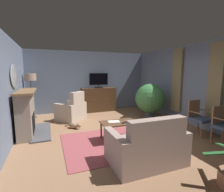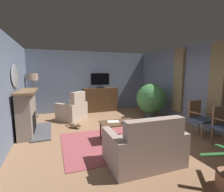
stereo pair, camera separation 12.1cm
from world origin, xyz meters
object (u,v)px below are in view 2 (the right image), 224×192
fireplace (28,113)px  folded_newspaper (113,121)px  sofa_floral (145,148)px  television (100,80)px  armchair_near_window (73,111)px  wall_mirror_oval (15,76)px  tv_remote (124,123)px  potted_plant_on_hearth_side (151,99)px  tv_cabinet (100,100)px  side_chair_tucked_against_wall (199,117)px  coffee_table (118,124)px  floor_lamp (32,80)px  cat (75,125)px

fireplace → folded_newspaper: size_ratio=5.40×
folded_newspaper → sofa_floral: size_ratio=0.21×
television → folded_newspaper: 3.37m
fireplace → armchair_near_window: bearing=36.3°
wall_mirror_oval → tv_remote: (2.61, -1.46, -1.17)m
wall_mirror_oval → television: size_ratio=1.13×
television → armchair_near_window: 1.95m
tv_remote → potted_plant_on_hearth_side: 2.47m
tv_cabinet → sofa_floral: size_ratio=1.09×
television → side_chair_tucked_against_wall: bearing=-63.5°
folded_newspaper → potted_plant_on_hearth_side: potted_plant_on_hearth_side is taller
television → tv_remote: size_ratio=4.90×
coffee_table → tv_cabinet: bearing=82.7°
fireplace → television: (2.70, 1.95, 0.82)m
sofa_floral → floor_lamp: floor_lamp is taller
wall_mirror_oval → cat: wall_mirror_oval is taller
television → floor_lamp: television is taller
folded_newspaper → side_chair_tucked_against_wall: bearing=-0.8°
wall_mirror_oval → side_chair_tucked_against_wall: size_ratio=0.98×
sofa_floral → armchair_near_window: size_ratio=1.18×
tv_remote → folded_newspaper: size_ratio=0.57×
tv_cabinet → folded_newspaper: (-0.54, -3.25, -0.02)m
television → sofa_floral: (-0.38, -4.53, -1.08)m
tv_cabinet → coffee_table: tv_cabinet is taller
television → tv_remote: 3.54m
tv_cabinet → armchair_near_window: bearing=-143.3°
television → potted_plant_on_hearth_side: bearing=-49.8°
fireplace → tv_remote: size_ratio=9.52×
television → floor_lamp: (-2.72, -0.11, 0.05)m
cat → floor_lamp: (-1.33, 1.85, 1.36)m
tv_remote → side_chair_tucked_against_wall: side_chair_tucked_against_wall is taller
fireplace → cat: bearing=-0.5°
fireplace → coffee_table: size_ratio=1.74×
fireplace → folded_newspaper: fireplace is taller
tv_remote → floor_lamp: (-2.39, 3.30, 0.97)m
coffee_table → cat: (-0.96, 1.32, -0.32)m
armchair_near_window → tv_cabinet: bearing=36.7°
coffee_table → side_chair_tucked_against_wall: size_ratio=0.97×
sofa_floral → coffee_table: bearing=92.2°
fireplace → potted_plant_on_hearth_side: (4.20, 0.17, 0.16)m
tv_cabinet → cat: bearing=-124.7°
wall_mirror_oval → folded_newspaper: size_ratio=3.14×
tv_cabinet → television: bearing=-90.0°
fireplace → floor_lamp: bearing=90.6°
fireplace → side_chair_tucked_against_wall: bearing=-21.1°
armchair_near_window → side_chair_tucked_against_wall: size_ratio=1.25×
coffee_table → tv_remote: bearing=-53.3°
side_chair_tucked_against_wall → potted_plant_on_hearth_side: size_ratio=0.72×
wall_mirror_oval → armchair_near_window: (1.62, 1.01, -1.32)m
fireplace → floor_lamp: floor_lamp is taller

